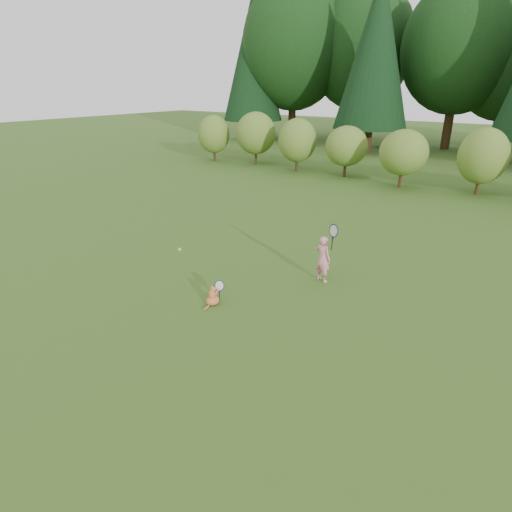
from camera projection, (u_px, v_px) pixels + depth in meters
The scene contains 6 objects.
ground at pixel (228, 295), 9.42m from camera, with size 100.00×100.00×0.00m, color #305217.
shrub_row at pixel (411, 155), 18.77m from camera, with size 28.00×3.00×2.80m, color olive, non-canonical shape.
woodland_backdrop at pixel (479, 23), 24.07m from camera, with size 48.00×10.00×15.00m, color black, non-canonical shape.
child at pixel (323, 258), 9.87m from camera, with size 0.64×0.40×1.66m.
cat at pixel (213, 295), 8.94m from camera, with size 0.34×0.61×0.57m.
tennis_ball at pixel (180, 249), 9.60m from camera, with size 0.07×0.07×0.07m.
Camera 1 is at (5.34, -6.54, 4.33)m, focal length 30.00 mm.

